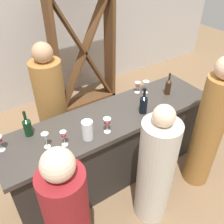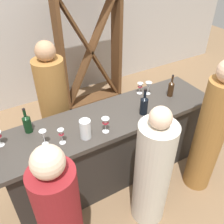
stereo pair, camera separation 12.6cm
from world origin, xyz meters
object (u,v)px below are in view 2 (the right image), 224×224
Objects in this scene: wine_glass_near_right at (43,135)px; wine_rack at (90,51)px; wine_glass_far_center at (148,86)px; person_server_behind at (55,110)px; wine_glass_near_left at (106,123)px; person_right_guest at (61,222)px; person_left_guest at (210,134)px; water_pitcher at (85,129)px; wine_bottle_second_left_near_black at (144,105)px; wine_glass_near_center at (61,134)px; person_center_guest at (152,173)px; wine_bottle_center_amber_brown at (171,88)px; wine_bottle_leftmost_dark_green at (27,123)px; wine_glass_far_right at (140,86)px.

wine_rack is at bearing 52.93° from wine_glass_near_right.
wine_glass_far_center is 1.17m from person_server_behind.
wine_glass_near_left is 0.11× the size of person_right_guest.
person_left_guest is (1.03, -0.44, -0.26)m from wine_glass_near_left.
water_pitcher is at bearing -117.03° from wine_rack.
wine_rack is 2.77m from person_right_guest.
water_pitcher is 0.81m from person_right_guest.
wine_glass_near_left is (-0.50, -0.06, -0.01)m from wine_bottle_second_left_near_black.
wine_glass_near_left is 0.58m from wine_glass_near_right.
wine_glass_near_center is at bearing 179.72° from wine_bottle_second_left_near_black.
water_pitcher reaches higher than wine_glass_near_right.
wine_glass_near_right is (-0.15, 0.06, 0.00)m from wine_glass_near_center.
wine_glass_near_left is 0.43m from wine_glass_near_center.
person_left_guest is at bearing -23.06° from wine_glass_near_left.
wine_glass_near_left is at bearing -155.33° from wine_glass_far_center.
person_center_guest is 0.95× the size of person_right_guest.
wine_glass_near_left is at bearing 33.66° from person_server_behind.
wine_rack is 1.17× the size of person_server_behind.
wine_bottle_second_left_near_black is at bearing -97.34° from wine_rack.
person_right_guest is (-1.71, -0.10, -0.08)m from person_left_guest.
wine_glass_near_center is at bearing -174.63° from wine_bottle_center_amber_brown.
person_center_guest is at bearing -101.67° from wine_rack.
wine_glass_far_center is 1.75m from person_right_guest.
person_center_guest is at bearing -43.45° from wine_bottle_leftmost_dark_green.
wine_glass_near_right is at bearing 71.15° from person_left_guest.
wine_glass_far_right is (-0.28, 0.22, -0.01)m from wine_bottle_center_amber_brown.
person_left_guest is (1.68, -0.82, -0.26)m from wine_bottle_leftmost_dark_green.
wine_glass_near_center is at bearing 171.78° from wine_glass_near_left.
wine_glass_near_center is 0.74m from person_right_guest.
wine_rack is 1.43m from wine_glass_far_right.
water_pitcher is (-0.90, -0.39, 0.00)m from wine_glass_far_right.
wine_glass_far_center is 1.12× the size of wine_glass_far_right.
wine_glass_near_left is 0.66m from person_center_guest.
wine_bottle_center_amber_brown is 1.85m from person_right_guest.
person_left_guest reaches higher than wine_bottle_center_amber_brown.
person_server_behind is at bearing 152.24° from wine_bottle_center_amber_brown.
water_pitcher is (0.37, -0.10, -0.02)m from wine_glass_near_right.
person_server_behind is at bearing -7.57° from person_right_guest.
person_right_guest is at bearing -156.51° from wine_bottle_center_amber_brown.
wine_glass_far_center is 1.06m from person_center_guest.
water_pitcher is (0.45, -0.36, -0.01)m from wine_bottle_leftmost_dark_green.
wine_glass_far_right is at bearing 21.43° from person_left_guest.
wine_glass_near_left is 0.11× the size of person_center_guest.
wine_glass_near_center is at bearing -166.16° from wine_glass_far_center.
wine_bottle_center_amber_brown reaches higher than wine_glass_far_right.
wine_bottle_leftmost_dark_green is 1.00× the size of wine_bottle_center_amber_brown.
person_left_guest is (1.59, -0.56, -0.27)m from wine_glass_near_right.
wine_bottle_second_left_near_black reaches higher than wine_bottle_leftmost_dark_green.
wine_bottle_second_left_near_black is at bearing 6.54° from wine_glass_near_left.
wine_glass_near_center is 0.16m from wine_glass_near_right.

